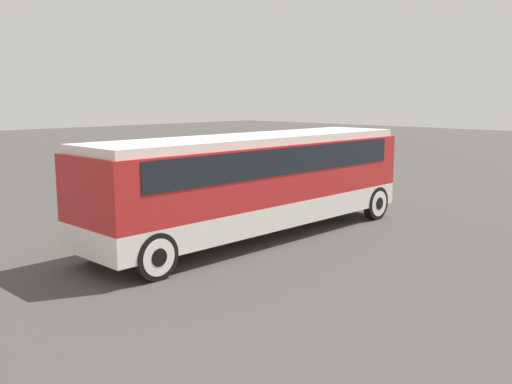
{
  "coord_description": "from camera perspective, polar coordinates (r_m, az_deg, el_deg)",
  "views": [
    {
      "loc": [
        -11.78,
        -11.42,
        4.1
      ],
      "look_at": [
        0.0,
        0.0,
        1.35
      ],
      "focal_mm": 40.0,
      "sensor_mm": 36.0,
      "label": 1
    }
  ],
  "objects": [
    {
      "name": "ground_plane",
      "position": [
        16.91,
        -0.0,
        -4.52
      ],
      "size": [
        120.0,
        120.0,
        0.0
      ],
      "primitive_type": "plane",
      "color": "#423F3D"
    },
    {
      "name": "parked_car_mid",
      "position": [
        24.12,
        -8.68,
        1.37
      ],
      "size": [
        4.61,
        1.93,
        1.45
      ],
      "color": "#7A6B5B",
      "rests_on": "ground_plane"
    },
    {
      "name": "tour_bus",
      "position": [
        16.63,
        0.23,
        1.64
      ],
      "size": [
        11.03,
        2.63,
        3.0
      ],
      "color": "silver",
      "rests_on": "ground_plane"
    },
    {
      "name": "parked_car_near",
      "position": [
        21.06,
        -7.86,
        0.19
      ],
      "size": [
        4.72,
        1.92,
        1.45
      ],
      "color": "silver",
      "rests_on": "ground_plane"
    }
  ]
}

